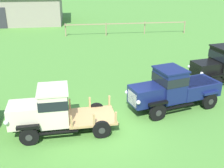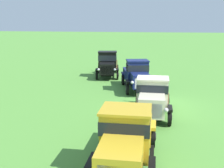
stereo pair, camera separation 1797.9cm
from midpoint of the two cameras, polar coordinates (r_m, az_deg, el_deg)
ground_plane at (r=11.81m, az=43.22°, el=-13.20°), size 240.00×240.00×0.00m
paddock_fence at (r=27.71m, az=20.47°, el=11.46°), size 12.93×0.46×1.33m
vintage_truck_second_in_line at (r=9.67m, az=34.39°, el=-10.36°), size 4.66×2.06×2.06m
vintage_truck_midrow_center at (r=14.90m, az=48.10°, el=-3.29°), size 5.01×2.79×2.18m
vintage_truck_far_side at (r=19.79m, az=48.17°, el=1.69°), size 5.08×2.63×2.26m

